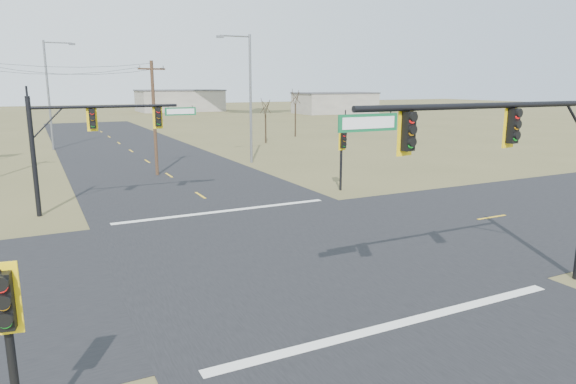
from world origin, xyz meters
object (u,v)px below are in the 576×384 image
Objects in this scene: streetlight_a at (248,92)px; streetlight_c at (50,89)px; bare_tree_c at (265,106)px; pedestal_signal_sw at (6,316)px; bare_tree_d at (295,96)px; pedestal_signal_ne at (343,145)px; mast_arm_near at (515,146)px; mast_arm_far at (97,128)px; utility_pole_near at (154,116)px.

streetlight_a is 0.98× the size of streetlight_c.
streetlight_c is 2.03× the size of bare_tree_c.
streetlight_c reaches higher than pedestal_signal_sw.
pedestal_signal_ne is at bearing -112.40° from bare_tree_d.
streetlight_c is 28.82m from bare_tree_d.
bare_tree_c is at bearing 67.42° from mast_arm_near.
mast_arm_far is 1.61× the size of bare_tree_c.
bare_tree_d is at bearing 42.59° from utility_pole_near.
bare_tree_c is at bearing -17.55° from streetlight_c.
bare_tree_d is at bearing 52.56° from mast_arm_far.
bare_tree_d reaches higher than pedestal_signal_ne.
mast_arm_far is at bearing 88.44° from pedestal_signal_sw.
streetlight_a is (8.64, 2.64, 1.68)m from utility_pole_near.
streetlight_c reaches higher than mast_arm_far.
mast_arm_near is at bearing -56.50° from mast_arm_far.
streetlight_c is (-14.74, 17.73, 0.13)m from streetlight_a.
mast_arm_near is 21.03m from mast_arm_far.
pedestal_signal_ne is 0.62× the size of bare_tree_d.
pedestal_signal_ne is 14.17m from streetlight_a.
mast_arm_far reaches higher than pedestal_signal_ne.
utility_pole_near is 0.76× the size of streetlight_c.
pedestal_signal_ne is at bearing -49.56° from utility_pole_near.
bare_tree_d is at bearing 62.06° from pedestal_signal_ne.
streetlight_a reaches higher than mast_arm_far.
utility_pole_near is 0.78× the size of streetlight_a.
streetlight_c is at bearing 96.37° from pedestal_signal_sw.
mast_arm_far is (-10.03, 18.47, -0.45)m from mast_arm_near.
pedestal_signal_ne is 35.32m from streetlight_c.
pedestal_signal_sw is (-13.96, -1.12, -2.14)m from mast_arm_near.
streetlight_a reaches higher than bare_tree_d.
mast_arm_near is at bearing -92.82° from streetlight_a.
mast_arm_far is at bearing -94.17° from streetlight_c.
bare_tree_d is (13.20, 32.01, 2.24)m from pedestal_signal_ne.
mast_arm_near is 52.03m from bare_tree_d.
pedestal_signal_sw is (-18.55, -18.01, -0.12)m from pedestal_signal_ne.
mast_arm_near is 2.57× the size of pedestal_signal_ne.
utility_pole_near is 30.84m from bare_tree_d.
mast_arm_near is 14.17m from pedestal_signal_sw.
mast_arm_far is 2.30× the size of pedestal_signal_sw.
mast_arm_far is at bearing -134.34° from streetlight_a.
utility_pole_near is (9.04, 29.15, 1.60)m from pedestal_signal_sw.
pedestal_signal_ne is 0.47× the size of utility_pole_near.
streetlight_c is 1.72× the size of bare_tree_d.
streetlight_c is at bearing 168.50° from bare_tree_c.
bare_tree_c is (21.30, 25.39, -0.23)m from mast_arm_far.
bare_tree_d is (6.51, 5.03, 0.91)m from bare_tree_c.
pedestal_signal_sw is (-3.93, -19.60, -1.68)m from mast_arm_far.
mast_arm_far is 20.06m from pedestal_signal_sw.
streetlight_c is 22.82m from bare_tree_c.
streetlight_c is at bearing -179.00° from bare_tree_d.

